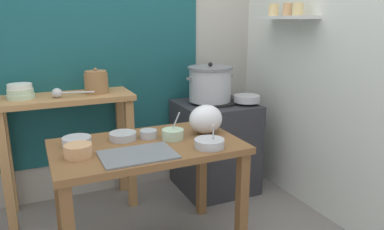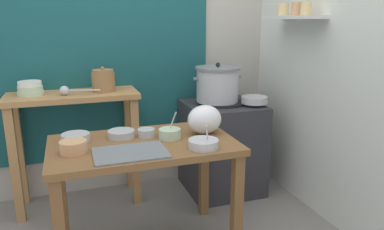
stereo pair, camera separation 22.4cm
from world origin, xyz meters
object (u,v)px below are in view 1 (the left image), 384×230
Objects in this scene: prep_bowl_5 at (123,136)px; stove_block at (215,146)px; prep_bowl_3 at (77,141)px; steamer_pot at (210,84)px; clay_pot at (96,82)px; serving_tray at (138,155)px; prep_bowl_0 at (209,143)px; prep_bowl_2 at (148,134)px; prep_table at (148,161)px; bowl_stack_enamel at (20,92)px; ladle at (59,93)px; wide_pan at (247,99)px; prep_bowl_4 at (173,134)px; back_shelf_table at (67,125)px; plastic_bag at (206,119)px; prep_bowl_1 at (78,150)px.

stove_block is at bearing 28.86° from prep_bowl_5.
steamer_pot is at bearing 24.44° from prep_bowl_3.
clay_pot is 0.97m from serving_tray.
prep_bowl_0 is (0.41, -0.04, 0.02)m from serving_tray.
prep_bowl_0 is at bearing -65.17° from clay_pot.
prep_bowl_0 reaches higher than prep_bowl_2.
steamer_pot is at bearing 40.79° from prep_table.
bowl_stack_enamel is 0.64× the size of ladle.
wide_pan is (1.68, -0.29, -0.14)m from bowl_stack_enamel.
stove_block reaches higher than prep_bowl_2.
prep_bowl_4 reaches higher than prep_bowl_2.
prep_table is at bearing -49.65° from bowl_stack_enamel.
prep_table is 5.75× the size of clay_pot.
prep_table is at bearing -59.00° from ladle.
prep_bowl_2 is 0.64× the size of prep_bowl_3.
bowl_stack_enamel is 1.71× the size of prep_bowl_2.
ladle reaches higher than prep_bowl_4.
prep_bowl_4 is (0.55, -0.12, 0.01)m from prep_bowl_3.
ladle is 1.72× the size of prep_bowl_5.
back_shelf_table is 1.16m from steamer_pot.
prep_bowl_0 is at bearing -58.48° from prep_bowl_4.
prep_bowl_2 is at bearing -4.76° from prep_bowl_3.
prep_table is at bearing -79.34° from clay_pot.
wide_pan is 1.05m from prep_bowl_2.
steamer_pot is (1.13, -0.11, 0.24)m from back_shelf_table.
serving_tray is at bearing -70.17° from ladle.
clay_pot is 0.93m from plastic_bag.
steamer_pot is at bearing -5.12° from bowl_stack_enamel.
prep_bowl_4 is 0.31m from prep_bowl_5.
prep_bowl_3 is (-0.69, 0.35, 0.00)m from prep_bowl_0.
back_shelf_table reaches higher than prep_bowl_1.
steamer_pot is 1.95× the size of wide_pan.
steamer_pot reaches higher than stove_block.
clay_pot is 1.10× the size of prep_bowl_4.
bowl_stack_enamel reaches higher than stove_block.
prep_bowl_5 is (-0.28, 0.12, -0.01)m from prep_bowl_4.
prep_bowl_0 is (-0.49, -0.84, 0.36)m from stove_block.
prep_bowl_5 is (-0.52, 0.09, -0.07)m from plastic_bag.
clay_pot is (-0.90, 0.11, 0.06)m from steamer_pot.
steamer_pot is 0.71m from plastic_bag.
back_shelf_table is 5.79× the size of prep_bowl_5.
back_shelf_table is 0.69m from prep_bowl_5.
plastic_bag is (0.41, 0.04, 0.20)m from prep_table.
bowl_stack_enamel is (-1.46, 0.15, 0.57)m from stove_block.
prep_bowl_1 is at bearing -107.43° from clay_pot.
prep_table is 1.41× the size of stove_block.
prep_table is at bearing 145.40° from prep_bowl_0.
ladle is 2.65× the size of prep_bowl_2.
prep_bowl_4 is (0.13, -0.09, 0.01)m from prep_bowl_2.
wide_pan is (0.61, 0.45, -0.01)m from plastic_bag.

